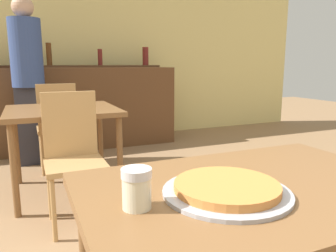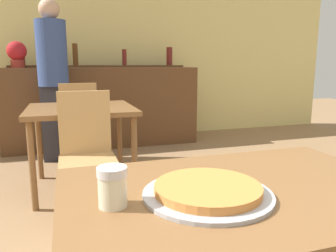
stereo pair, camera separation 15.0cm
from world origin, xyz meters
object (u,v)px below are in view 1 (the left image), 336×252
(chair_far_side_back, at_px, (57,122))
(person_standing, at_px, (28,75))
(cheese_shaker, at_px, (137,188))
(pizza_tray, at_px, (227,189))
(chair_far_side_front, at_px, (73,149))

(chair_far_side_back, xyz_separation_m, person_standing, (-0.24, 0.42, 0.48))
(chair_far_side_back, relative_size, cheese_shaker, 8.49)
(pizza_tray, xyz_separation_m, cheese_shaker, (-0.27, 0.01, 0.04))
(person_standing, bearing_deg, chair_far_side_front, -81.56)
(chair_far_side_front, height_order, pizza_tray, chair_far_side_front)
(cheese_shaker, distance_m, person_standing, 3.20)
(pizza_tray, bearing_deg, chair_far_side_back, 95.14)
(chair_far_side_front, relative_size, chair_far_side_back, 1.00)
(chair_far_side_front, height_order, person_standing, person_standing)
(chair_far_side_front, bearing_deg, pizza_tray, -80.91)
(cheese_shaker, xyz_separation_m, person_standing, (-0.22, 3.19, 0.20))
(chair_far_side_front, relative_size, person_standing, 0.51)
(pizza_tray, xyz_separation_m, person_standing, (-0.49, 3.21, 0.24))
(pizza_tray, bearing_deg, person_standing, 98.76)
(chair_far_side_front, relative_size, cheese_shaker, 8.49)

